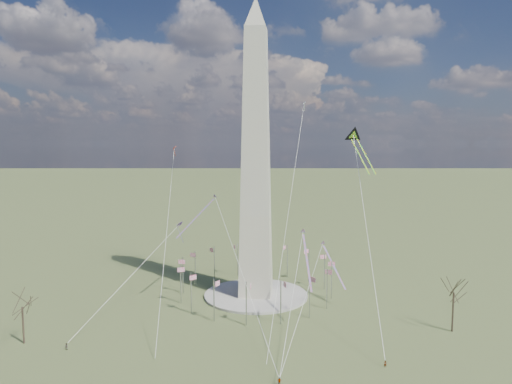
# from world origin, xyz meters

# --- Properties ---
(ground) EXTENTS (2000.00, 2000.00, 0.00)m
(ground) POSITION_xyz_m (0.00, 0.00, 0.00)
(ground) COLOR #43542A
(ground) RESTS_ON ground
(plaza) EXTENTS (36.00, 36.00, 0.80)m
(plaza) POSITION_xyz_m (0.00, 0.00, 0.40)
(plaza) COLOR #ACA69D
(plaza) RESTS_ON ground
(washington_monument) EXTENTS (15.56, 15.56, 100.00)m
(washington_monument) POSITION_xyz_m (0.00, 0.00, 47.95)
(washington_monument) COLOR beige
(washington_monument) RESTS_ON plaza
(flagpole_ring) EXTENTS (54.40, 54.40, 13.00)m
(flagpole_ring) POSITION_xyz_m (-0.00, -0.00, 7.27)
(flagpole_ring) COLOR #B5B7BB
(flagpole_ring) RESTS_ON ground
(tree_near) EXTENTS (9.74, 9.74, 17.04)m
(tree_near) POSITION_xyz_m (58.54, -24.08, 12.16)
(tree_near) COLOR #423528
(tree_near) RESTS_ON ground
(tree_far) EXTENTS (8.55, 8.55, 14.96)m
(tree_far) POSITION_xyz_m (-57.33, -44.44, 10.66)
(tree_far) COLOR #423528
(tree_far) RESTS_ON ground
(person_east) EXTENTS (0.67, 0.46, 1.76)m
(person_east) POSITION_xyz_m (36.08, -47.59, 0.88)
(person_east) COLOR gray
(person_east) RESTS_ON ground
(person_west) EXTENTS (0.88, 0.69, 1.79)m
(person_west) POSITION_xyz_m (-44.04, -46.91, 0.89)
(person_west) COLOR gray
(person_west) RESTS_ON ground
(person_centre) EXTENTS (1.14, 0.59, 1.86)m
(person_centre) POSITION_xyz_m (11.55, -58.45, 0.93)
(person_centre) COLOR gray
(person_centre) RESTS_ON ground
(kite_delta_black) EXTENTS (9.26, 18.60, 15.14)m
(kite_delta_black) POSITION_xyz_m (33.05, 3.41, 54.86)
(kite_delta_black) COLOR black
(kite_delta_black) RESTS_ON ground
(kite_diamond_purple) EXTENTS (2.25, 2.80, 8.18)m
(kite_diamond_purple) POSITION_xyz_m (-28.52, 5.89, 22.89)
(kite_diamond_purple) COLOR #3D186D
(kite_diamond_purple) RESTS_ON ground
(kite_streamer_left) EXTENTS (4.00, 21.29, 14.64)m
(kite_streamer_left) POSITION_xyz_m (17.13, -13.24, 19.47)
(kite_streamer_left) COLOR #F75427
(kite_streamer_left) RESTS_ON ground
(kite_streamer_mid) EXTENTS (10.79, 16.51, 12.84)m
(kite_streamer_mid) POSITION_xyz_m (-18.29, -3.22, 30.08)
(kite_streamer_mid) COLOR #F75427
(kite_streamer_mid) RESTS_ON ground
(kite_streamer_right) EXTENTS (8.09, 17.30, 12.55)m
(kite_streamer_right) POSITION_xyz_m (25.79, 2.66, 13.00)
(kite_streamer_right) COLOR #F75427
(kite_streamer_right) RESTS_ON ground
(kite_small_red) EXTENTS (1.41, 1.74, 4.57)m
(kite_small_red) POSITION_xyz_m (-38.91, 36.45, 50.88)
(kite_small_red) COLOR red
(kite_small_red) RESTS_ON ground
(kite_small_white) EXTENTS (1.34, 1.48, 4.07)m
(kite_small_white) POSITION_xyz_m (15.92, 41.73, 69.58)
(kite_small_white) COLOR silver
(kite_small_white) RESTS_ON ground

